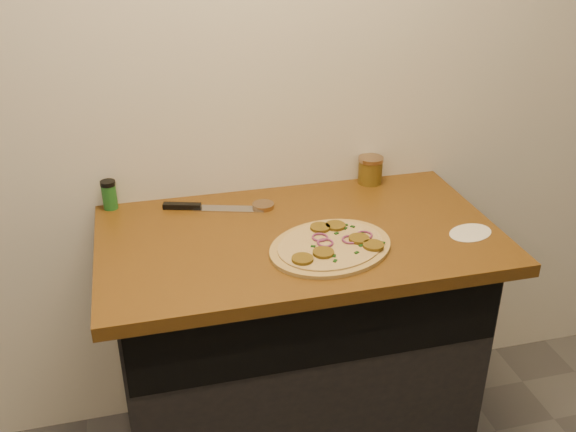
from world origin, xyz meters
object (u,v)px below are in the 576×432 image
object	(u,v)px
pizza	(331,246)
chefs_knife	(204,207)
salsa_jar	(370,170)
spice_shaker	(109,195)

from	to	relation	value
pizza	chefs_knife	distance (m)	0.47
chefs_knife	salsa_jar	distance (m)	0.60
chefs_knife	spice_shaker	world-z (taller)	spice_shaker
chefs_knife	spice_shaker	distance (m)	0.31
pizza	salsa_jar	size ratio (longest dim) A/B	5.07
salsa_jar	spice_shaker	bearing A→B (deg)	179.25
pizza	spice_shaker	world-z (taller)	spice_shaker
pizza	salsa_jar	distance (m)	0.50
spice_shaker	salsa_jar	bearing A→B (deg)	-0.75
chefs_knife	salsa_jar	bearing A→B (deg)	6.56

